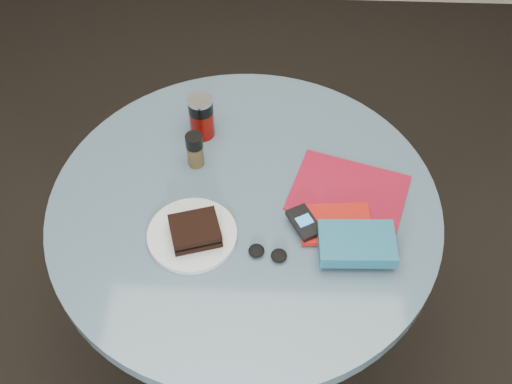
{
  "coord_description": "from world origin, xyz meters",
  "views": [
    {
      "loc": [
        0.07,
        -1.0,
        2.03
      ],
      "look_at": [
        0.03,
        0.0,
        0.8
      ],
      "focal_mm": 45.0,
      "sensor_mm": 36.0,
      "label": 1
    }
  ],
  "objects_px": {
    "soda_can": "(202,117)",
    "headphones": "(268,253)",
    "table": "(245,241)",
    "plate": "(192,235)",
    "mp3_player": "(304,222)",
    "pepper_grinder": "(195,150)",
    "novel": "(357,244)",
    "red_book": "(335,224)",
    "sandwich": "(195,231)",
    "magazine": "(348,192)"
  },
  "relations": [
    {
      "from": "pepper_grinder",
      "to": "magazine",
      "type": "distance_m",
      "value": 0.41
    },
    {
      "from": "novel",
      "to": "table",
      "type": "bearing_deg",
      "value": 151.71
    },
    {
      "from": "magazine",
      "to": "table",
      "type": "bearing_deg",
      "value": -152.99
    },
    {
      "from": "magazine",
      "to": "red_book",
      "type": "distance_m",
      "value": 0.12
    },
    {
      "from": "plate",
      "to": "red_book",
      "type": "xyz_separation_m",
      "value": [
        0.35,
        0.04,
        0.01
      ]
    },
    {
      "from": "plate",
      "to": "sandwich",
      "type": "height_order",
      "value": "sandwich"
    },
    {
      "from": "magazine",
      "to": "novel",
      "type": "distance_m",
      "value": 0.19
    },
    {
      "from": "magazine",
      "to": "novel",
      "type": "bearing_deg",
      "value": -70.84
    },
    {
      "from": "pepper_grinder",
      "to": "headphones",
      "type": "xyz_separation_m",
      "value": [
        0.2,
        -0.29,
        -0.04
      ]
    },
    {
      "from": "table",
      "to": "pepper_grinder",
      "type": "xyz_separation_m",
      "value": [
        -0.14,
        0.13,
        0.22
      ]
    },
    {
      "from": "red_book",
      "to": "novel",
      "type": "bearing_deg",
      "value": -63.15
    },
    {
      "from": "table",
      "to": "novel",
      "type": "xyz_separation_m",
      "value": [
        0.27,
        -0.14,
        0.2
      ]
    },
    {
      "from": "soda_can",
      "to": "red_book",
      "type": "xyz_separation_m",
      "value": [
        0.36,
        -0.31,
        -0.05
      ]
    },
    {
      "from": "magazine",
      "to": "novel",
      "type": "relative_size",
      "value": 1.59
    },
    {
      "from": "novel",
      "to": "soda_can",
      "type": "bearing_deg",
      "value": 134.74
    },
    {
      "from": "novel",
      "to": "pepper_grinder",
      "type": "bearing_deg",
      "value": 144.85
    },
    {
      "from": "table",
      "to": "novel",
      "type": "bearing_deg",
      "value": -26.39
    },
    {
      "from": "table",
      "to": "mp3_player",
      "type": "xyz_separation_m",
      "value": [
        0.15,
        -0.07,
        0.19
      ]
    },
    {
      "from": "magazine",
      "to": "mp3_player",
      "type": "xyz_separation_m",
      "value": [
        -0.12,
        -0.12,
        0.03
      ]
    },
    {
      "from": "pepper_grinder",
      "to": "sandwich",
      "type": "bearing_deg",
      "value": -84.38
    },
    {
      "from": "pepper_grinder",
      "to": "magazine",
      "type": "height_order",
      "value": "pepper_grinder"
    },
    {
      "from": "sandwich",
      "to": "pepper_grinder",
      "type": "relative_size",
      "value": 1.34
    },
    {
      "from": "red_book",
      "to": "novel",
      "type": "height_order",
      "value": "novel"
    },
    {
      "from": "plate",
      "to": "sandwich",
      "type": "bearing_deg",
      "value": -36.65
    },
    {
      "from": "soda_can",
      "to": "pepper_grinder",
      "type": "distance_m",
      "value": 0.11
    },
    {
      "from": "sandwich",
      "to": "headphones",
      "type": "xyz_separation_m",
      "value": [
        0.18,
        -0.04,
        -0.02
      ]
    },
    {
      "from": "table",
      "to": "red_book",
      "type": "distance_m",
      "value": 0.29
    },
    {
      "from": "table",
      "to": "red_book",
      "type": "relative_size",
      "value": 5.7
    },
    {
      "from": "plate",
      "to": "mp3_player",
      "type": "distance_m",
      "value": 0.27
    },
    {
      "from": "novel",
      "to": "headphones",
      "type": "relative_size",
      "value": 1.79
    },
    {
      "from": "plate",
      "to": "soda_can",
      "type": "xyz_separation_m",
      "value": [
        -0.01,
        0.35,
        0.06
      ]
    },
    {
      "from": "sandwich",
      "to": "novel",
      "type": "distance_m",
      "value": 0.38
    },
    {
      "from": "soda_can",
      "to": "red_book",
      "type": "relative_size",
      "value": 0.72
    },
    {
      "from": "plate",
      "to": "headphones",
      "type": "distance_m",
      "value": 0.19
    },
    {
      "from": "plate",
      "to": "red_book",
      "type": "height_order",
      "value": "red_book"
    },
    {
      "from": "headphones",
      "to": "pepper_grinder",
      "type": "bearing_deg",
      "value": 124.92
    },
    {
      "from": "sandwich",
      "to": "red_book",
      "type": "xyz_separation_m",
      "value": [
        0.34,
        0.05,
        -0.02
      ]
    },
    {
      "from": "soda_can",
      "to": "headphones",
      "type": "xyz_separation_m",
      "value": [
        0.19,
        -0.4,
        -0.05
      ]
    },
    {
      "from": "plate",
      "to": "headphones",
      "type": "xyz_separation_m",
      "value": [
        0.19,
        -0.05,
        0.0
      ]
    },
    {
      "from": "mp3_player",
      "to": "headphones",
      "type": "relative_size",
      "value": 1.1
    },
    {
      "from": "novel",
      "to": "mp3_player",
      "type": "height_order",
      "value": "novel"
    },
    {
      "from": "red_book",
      "to": "pepper_grinder",
      "type": "bearing_deg",
      "value": 147.06
    },
    {
      "from": "headphones",
      "to": "red_book",
      "type": "bearing_deg",
      "value": 29.28
    },
    {
      "from": "table",
      "to": "sandwich",
      "type": "distance_m",
      "value": 0.25
    },
    {
      "from": "plate",
      "to": "headphones",
      "type": "height_order",
      "value": "headphones"
    },
    {
      "from": "plate",
      "to": "sandwich",
      "type": "relative_size",
      "value": 1.58
    },
    {
      "from": "sandwich",
      "to": "pepper_grinder",
      "type": "bearing_deg",
      "value": 95.62
    },
    {
      "from": "table",
      "to": "headphones",
      "type": "relative_size",
      "value": 9.99
    },
    {
      "from": "pepper_grinder",
      "to": "magazine",
      "type": "relative_size",
      "value": 0.36
    },
    {
      "from": "pepper_grinder",
      "to": "novel",
      "type": "distance_m",
      "value": 0.49
    }
  ]
}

